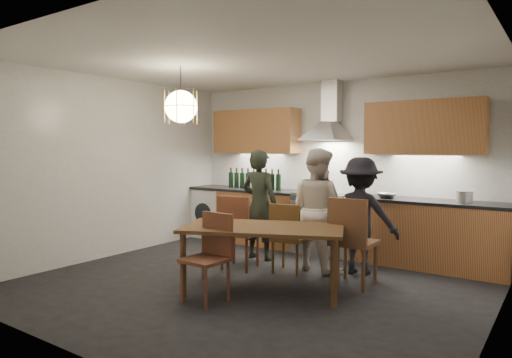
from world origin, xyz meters
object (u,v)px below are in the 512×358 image
Objects in this scene: person_right at (360,216)px; stock_pot at (465,197)px; dining_table at (263,234)px; chair_back_left at (237,228)px; chair_front at (211,251)px; person_mid at (317,209)px; person_left at (260,205)px; mixing_bowl at (387,195)px; wine_bottles at (254,179)px.

stock_pot is (1.08, 0.75, 0.23)m from person_right.
person_right is at bearing 42.93° from dining_table.
chair_front is (0.48, -1.09, -0.04)m from chair_back_left.
chair_back_left is 0.61× the size of person_mid.
mixing_bowl is at bearing -152.04° from person_left.
stock_pot reaches higher than dining_table.
wine_bottles is (-1.66, 0.92, 0.28)m from person_mid.
chair_back_left reaches higher than mixing_bowl.
person_left is 5.46× the size of mixing_bowl.
person_mid reaches higher than person_right.
person_right is 5.15× the size of mixing_bowl.
chair_front is 3.29m from stock_pot.
person_left reaches higher than chair_front.
dining_table is at bearing 57.86° from person_right.
mixing_bowl is (0.62, 0.86, 0.14)m from person_mid.
wine_bottles is at bearing -73.27° from chair_back_left.
dining_table is 1.22× the size of person_mid.
chair_front is at bearing 56.28° from person_right.
person_mid is (0.93, -0.03, 0.01)m from person_left.
person_right is 1.41× the size of wine_bottles.
person_mid reaches higher than chair_front.
person_left is at bearing 11.97° from person_mid.
mixing_bowl is at bearing 72.68° from chair_front.
dining_table is 1.50m from person_left.
stock_pot is (1.67, 2.07, 0.32)m from dining_table.
person_left is at bearing 111.65° from chair_front.
person_right is at bearing -175.94° from person_left.
chair_back_left is at bearing 97.60° from person_left.
chair_front is 0.58× the size of person_left.
person_left is 7.99× the size of stock_pot.
dining_table is 0.96m from chair_back_left.
mixing_bowl is at bearing 48.62° from dining_table.
dining_table is at bearing -108.37° from mixing_bowl.
person_mid is 5.54× the size of mixing_bowl.
person_mid reaches higher than chair_back_left.
person_right is at bearing -19.74° from wine_bottles.
chair_back_left is at bearing -62.23° from wine_bottles.
person_left is (-0.57, 1.74, 0.26)m from chair_front.
wine_bottles reaches higher than chair_front.
person_left is at bearing -93.19° from chair_back_left.
chair_back_left is 2.91m from stock_pot.
chair_front is at bearing 102.88° from chair_back_left.
chair_front is at bearing -142.45° from dining_table.
chair_back_left is at bearing -134.44° from mixing_bowl.
wine_bottles is (-1.60, 2.11, 0.42)m from dining_table.
chair_front is 2.78m from mixing_bowl.
person_mid is 8.11× the size of stock_pot.
stock_pot is (0.99, 0.02, 0.03)m from mixing_bowl.
stock_pot reaches higher than chair_back_left.
person_right is 2.35m from wine_bottles.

